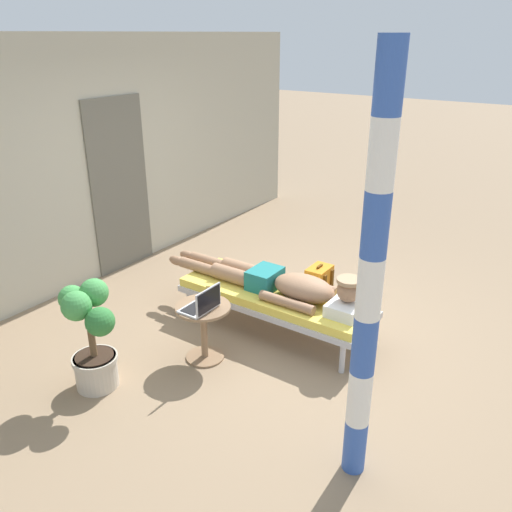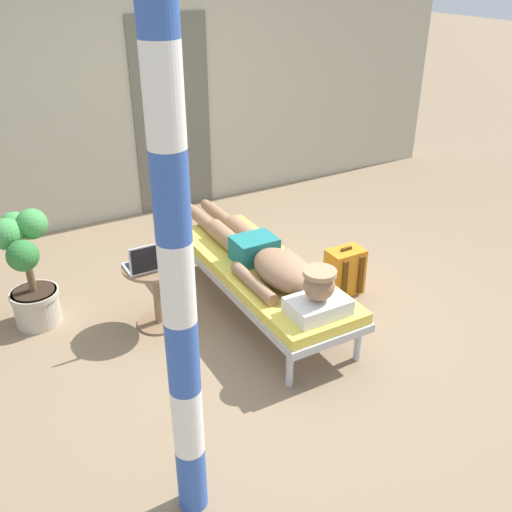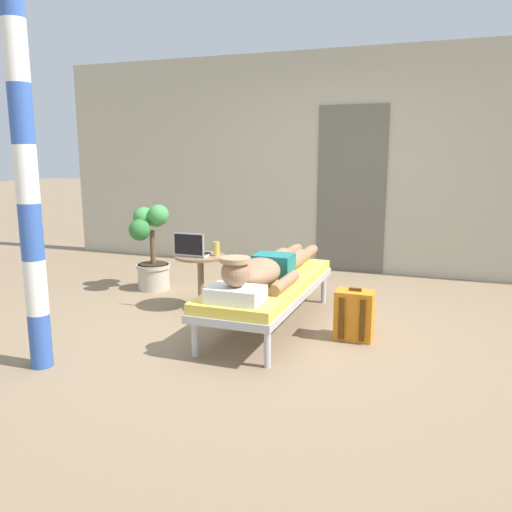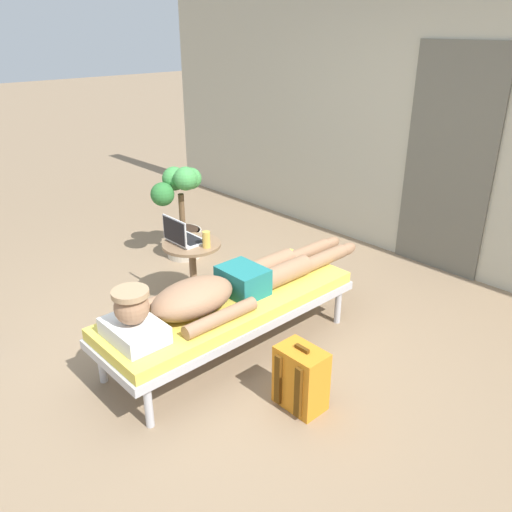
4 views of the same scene
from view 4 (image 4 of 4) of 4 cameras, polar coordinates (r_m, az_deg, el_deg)
name	(u,v)px [view 4 (image 4 of 4)]	position (r m, az deg, el deg)	size (l,w,h in m)	color
ground_plane	(228,350)	(3.83, -3.12, -10.27)	(40.00, 40.00, 0.00)	#8C7256
house_wall_back	(434,120)	(5.18, 18.91, 13.86)	(7.60, 0.20, 2.70)	#B2AD99
house_door_panel	(448,163)	(5.03, 20.31, 9.53)	(0.84, 0.03, 2.04)	#625F54
lounge_chair	(230,307)	(3.66, -2.86, -5.63)	(0.67, 1.91, 0.42)	#B7B7BC
person_reclining	(221,289)	(3.54, -3.87, -3.61)	(0.53, 2.17, 0.33)	white
side_table	(193,262)	(4.34, -6.95, -0.63)	(0.48, 0.48, 0.52)	#8C6B4C
laptop	(182,236)	(4.27, -8.13, 2.17)	(0.31, 0.24, 0.23)	silver
drink_glass	(206,239)	(4.16, -5.45, 1.81)	(0.06, 0.06, 0.13)	gold
backpack	(301,378)	(3.25, 4.98, -13.18)	(0.30, 0.26, 0.42)	orange
potted_plant	(180,210)	(5.17, -8.26, 4.96)	(0.41, 0.55, 0.94)	#BFB29E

